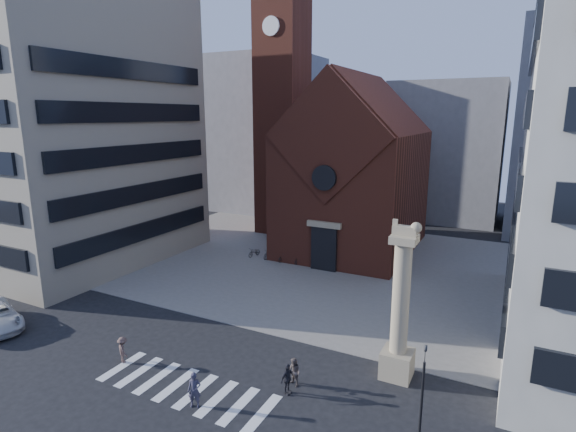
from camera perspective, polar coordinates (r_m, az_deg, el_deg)
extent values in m
plane|color=black|center=(27.70, -9.61, -17.35)|extent=(120.00, 120.00, 0.00)
cube|color=gray|center=(43.03, 5.63, -6.01)|extent=(46.00, 30.00, 0.05)
cube|color=brown|center=(47.06, 8.46, 3.05)|extent=(12.00, 16.00, 12.00)
cube|color=#5A231C|center=(46.83, 8.86, 10.37)|extent=(12.00, 15.40, 12.00)
cube|color=brown|center=(38.99, 4.95, 10.03)|extent=(11.76, 0.50, 11.76)
cylinder|color=black|center=(38.89, 4.60, 4.85)|extent=(2.20, 0.30, 2.20)
cube|color=black|center=(40.52, 4.57, -4.25)|extent=(2.40, 0.30, 4.00)
cube|color=tan|center=(39.87, 4.60, -1.10)|extent=(3.20, 0.40, 0.50)
cube|color=brown|center=(53.12, -0.71, 14.02)|extent=(5.00, 5.00, 30.00)
cylinder|color=white|center=(51.64, -2.19, 22.98)|extent=(2.00, 0.20, 2.00)
cube|color=gray|center=(48.34, -26.59, 10.46)|extent=(18.00, 20.00, 26.00)
cube|color=gray|center=(68.51, -3.50, 10.36)|extent=(16.00, 14.00, 22.00)
cube|color=gray|center=(64.80, 19.40, 7.77)|extent=(14.00, 12.00, 18.00)
cube|color=tan|center=(26.03, 13.67, -17.76)|extent=(1.60, 1.60, 1.50)
cylinder|color=tan|center=(24.37, 14.13, -10.12)|extent=(0.90, 0.90, 6.00)
cube|color=tan|center=(23.34, 14.56, -2.85)|extent=(1.30, 1.30, 0.40)
cube|color=tan|center=(23.24, 14.61, -1.90)|extent=(1.20, 0.50, 0.55)
sphere|color=tan|center=(23.07, 15.98, -1.45)|extent=(0.56, 0.56, 0.56)
cube|color=tan|center=(23.25, 13.47, -0.82)|extent=(0.25, 0.15, 0.35)
cylinder|color=black|center=(21.86, 16.63, -21.33)|extent=(0.12, 0.12, 3.50)
imported|color=black|center=(20.75, 17.02, -16.39)|extent=(0.13, 0.16, 0.80)
imported|color=#322F41|center=(23.57, -11.80, -20.83)|extent=(0.76, 0.66, 1.76)
imported|color=#5F514C|center=(24.63, 0.79, -19.24)|extent=(0.91, 0.81, 1.53)
imported|color=black|center=(24.02, -0.10, -20.00)|extent=(0.58, 1.02, 1.64)
imported|color=brown|center=(28.21, -20.23, -15.65)|extent=(1.14, 0.94, 1.53)
imported|color=black|center=(44.83, -4.31, -4.59)|extent=(0.83, 1.73, 0.87)
imported|color=black|center=(44.01, -2.45, -4.83)|extent=(0.70, 1.66, 0.97)
imported|color=black|center=(43.27, -0.52, -5.20)|extent=(0.83, 1.73, 0.87)
imported|color=black|center=(42.55, 1.48, -5.45)|extent=(0.70, 1.66, 0.97)
imported|color=black|center=(41.91, 3.55, -5.83)|extent=(0.83, 1.73, 0.87)
imported|color=black|center=(41.30, 5.68, -6.08)|extent=(0.70, 1.66, 0.97)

